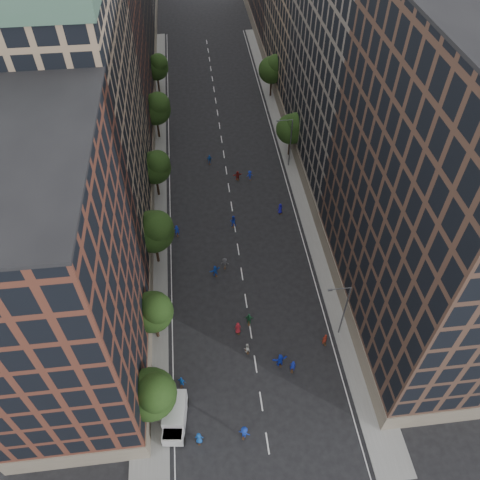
{
  "coord_description": "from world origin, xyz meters",
  "views": [
    {
      "loc": [
        -4.82,
        -17.12,
        49.25
      ],
      "look_at": [
        0.25,
        26.91,
        2.0
      ],
      "focal_mm": 35.0,
      "sensor_mm": 36.0,
      "label": 1
    }
  ],
  "objects_px": {
    "streetlamp_near": "(343,308)",
    "skater_1": "(293,366)",
    "cargo_van": "(175,417)",
    "skater_2": "(279,359)",
    "streetlamp_far": "(289,140)",
    "skater_0": "(199,438)"
  },
  "relations": [
    {
      "from": "streetlamp_near",
      "to": "skater_1",
      "type": "xyz_separation_m",
      "value": [
        -6.32,
        -4.23,
        -4.23
      ]
    },
    {
      "from": "streetlamp_near",
      "to": "cargo_van",
      "type": "bearing_deg",
      "value": -156.08
    },
    {
      "from": "skater_2",
      "to": "cargo_van",
      "type": "bearing_deg",
      "value": 11.73
    },
    {
      "from": "streetlamp_far",
      "to": "skater_0",
      "type": "relative_size",
      "value": 5.09
    },
    {
      "from": "streetlamp_near",
      "to": "cargo_van",
      "type": "distance_m",
      "value": 21.83
    },
    {
      "from": "streetlamp_near",
      "to": "skater_1",
      "type": "relative_size",
      "value": 4.83
    },
    {
      "from": "cargo_van",
      "to": "skater_1",
      "type": "bearing_deg",
      "value": 25.57
    },
    {
      "from": "skater_0",
      "to": "streetlamp_near",
      "type": "bearing_deg",
      "value": -140.51
    },
    {
      "from": "cargo_van",
      "to": "skater_0",
      "type": "relative_size",
      "value": 2.98
    },
    {
      "from": "cargo_van",
      "to": "skater_0",
      "type": "xyz_separation_m",
      "value": [
        2.36,
        -2.28,
        -0.53
      ]
    },
    {
      "from": "streetlamp_near",
      "to": "streetlamp_far",
      "type": "distance_m",
      "value": 33.0
    },
    {
      "from": "streetlamp_near",
      "to": "streetlamp_far",
      "type": "height_order",
      "value": "same"
    },
    {
      "from": "streetlamp_near",
      "to": "cargo_van",
      "type": "xyz_separation_m",
      "value": [
        -19.65,
        -8.72,
        -3.75
      ]
    },
    {
      "from": "streetlamp_near",
      "to": "skater_2",
      "type": "xyz_separation_m",
      "value": [
        -7.64,
        -3.08,
        -4.4
      ]
    },
    {
      "from": "skater_1",
      "to": "skater_2",
      "type": "distance_m",
      "value": 1.76
    },
    {
      "from": "streetlamp_near",
      "to": "cargo_van",
      "type": "relative_size",
      "value": 1.71
    },
    {
      "from": "cargo_van",
      "to": "skater_0",
      "type": "bearing_deg",
      "value": -37.1
    },
    {
      "from": "streetlamp_near",
      "to": "skater_1",
      "type": "distance_m",
      "value": 8.7
    },
    {
      "from": "streetlamp_near",
      "to": "skater_0",
      "type": "xyz_separation_m",
      "value": [
        -17.3,
        -11.0,
        -4.28
      ]
    },
    {
      "from": "skater_0",
      "to": "skater_2",
      "type": "relative_size",
      "value": 1.16
    },
    {
      "from": "cargo_van",
      "to": "skater_2",
      "type": "distance_m",
      "value": 13.28
    },
    {
      "from": "streetlamp_far",
      "to": "skater_2",
      "type": "height_order",
      "value": "streetlamp_far"
    }
  ]
}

